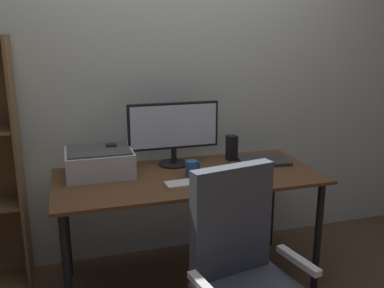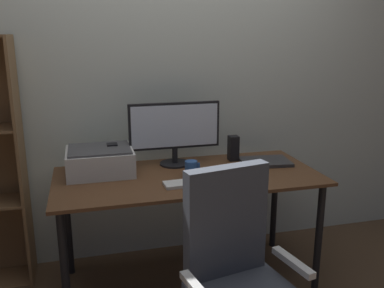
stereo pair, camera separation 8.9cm
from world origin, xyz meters
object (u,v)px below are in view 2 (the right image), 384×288
(laptop, at_px, (265,162))
(coffee_mug, at_px, (191,168))
(keyboard, at_px, (189,183))
(speaker_right, at_px, (233,148))
(desk, at_px, (188,187))
(speaker_left, at_px, (113,157))
(printer, at_px, (100,161))
(monitor, at_px, (175,129))
(mouse, at_px, (225,178))

(laptop, bearing_deg, coffee_mug, -160.64)
(keyboard, xyz_separation_m, speaker_right, (0.41, 0.39, 0.08))
(desk, relative_size, speaker_left, 9.46)
(laptop, bearing_deg, speaker_right, 153.17)
(desk, xyz_separation_m, printer, (-0.52, 0.17, 0.16))
(desk, bearing_deg, coffee_mug, -64.77)
(coffee_mug, bearing_deg, speaker_right, 34.23)
(desk, xyz_separation_m, coffee_mug, (0.01, -0.03, 0.13))
(desk, distance_m, speaker_right, 0.46)
(monitor, height_order, mouse, monitor)
(monitor, relative_size, mouse, 6.20)
(speaker_right, bearing_deg, printer, -176.78)
(desk, xyz_separation_m, speaker_left, (-0.44, 0.22, 0.17))
(monitor, bearing_deg, speaker_right, -1.12)
(keyboard, xyz_separation_m, coffee_mug, (0.05, 0.14, 0.04))
(desk, distance_m, monitor, 0.39)
(mouse, distance_m, speaker_right, 0.43)
(monitor, xyz_separation_m, laptop, (0.59, -0.13, -0.23))
(coffee_mug, distance_m, speaker_left, 0.51)
(keyboard, bearing_deg, laptop, 21.87)
(speaker_left, bearing_deg, monitor, 1.12)
(keyboard, relative_size, speaker_right, 1.71)
(coffee_mug, relative_size, laptop, 0.30)
(laptop, distance_m, printer, 1.08)
(desk, xyz_separation_m, speaker_right, (0.37, 0.22, 0.17))
(desk, height_order, speaker_left, speaker_left)
(monitor, xyz_separation_m, coffee_mug, (0.04, -0.25, -0.19))
(desk, xyz_separation_m, laptop, (0.56, 0.10, 0.09))
(desk, height_order, speaker_right, speaker_right)
(mouse, relative_size, printer, 0.24)
(monitor, distance_m, printer, 0.51)
(printer, bearing_deg, mouse, -24.93)
(monitor, height_order, laptop, monitor)
(speaker_left, height_order, printer, speaker_left)
(speaker_right, bearing_deg, mouse, -116.64)
(speaker_right, bearing_deg, desk, -149.75)
(laptop, bearing_deg, keyboard, -149.33)
(speaker_left, distance_m, speaker_right, 0.81)
(mouse, bearing_deg, coffee_mug, 158.80)
(desk, distance_m, printer, 0.57)
(keyboard, distance_m, laptop, 0.65)
(desk, relative_size, printer, 4.02)
(keyboard, xyz_separation_m, speaker_left, (-0.40, 0.39, 0.08))
(laptop, xyz_separation_m, speaker_left, (-0.99, 0.12, 0.07))
(laptop, distance_m, speaker_left, 1.00)
(printer, bearing_deg, laptop, -3.76)
(coffee_mug, height_order, printer, printer)
(monitor, relative_size, coffee_mug, 6.30)
(monitor, xyz_separation_m, speaker_right, (0.40, -0.01, -0.15))
(desk, distance_m, laptop, 0.57)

